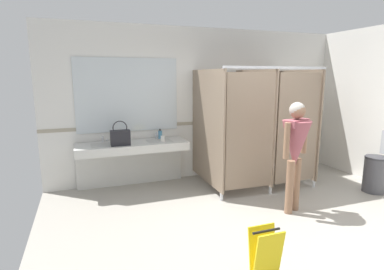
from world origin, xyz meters
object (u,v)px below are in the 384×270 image
(trash_bin, at_px, (375,174))
(paper_cup, at_px, (163,139))
(person_standing, at_px, (296,144))
(handbag, at_px, (120,137))
(wet_floor_sign, at_px, (265,257))
(soap_dispenser, at_px, (160,134))

(trash_bin, height_order, paper_cup, paper_cup)
(person_standing, height_order, handbag, person_standing)
(handbag, xyz_separation_m, wet_floor_sign, (0.95, -2.81, -0.67))
(person_standing, bearing_deg, trash_bin, 5.54)
(trash_bin, xyz_separation_m, wet_floor_sign, (-3.09, -1.44, -0.01))
(trash_bin, height_order, soap_dispenser, soap_dispenser)
(wet_floor_sign, bearing_deg, paper_cup, 94.45)
(person_standing, bearing_deg, paper_cup, 132.87)
(soap_dispenser, height_order, paper_cup, soap_dispenser)
(handbag, relative_size, wet_floor_sign, 0.72)
(wet_floor_sign, bearing_deg, trash_bin, 24.99)
(paper_cup, bearing_deg, person_standing, -47.13)
(soap_dispenser, height_order, wet_floor_sign, soap_dispenser)
(person_standing, xyz_separation_m, handbag, (-2.22, 1.55, -0.04))
(person_standing, distance_m, wet_floor_sign, 1.93)
(person_standing, bearing_deg, handbag, 145.10)
(paper_cup, bearing_deg, trash_bin, -23.46)
(trash_bin, height_order, person_standing, person_standing)
(handbag, xyz_separation_m, soap_dispenser, (0.75, 0.33, -0.06))
(paper_cup, bearing_deg, handbag, -175.05)
(soap_dispenser, xyz_separation_m, paper_cup, (-0.02, -0.27, -0.03))
(person_standing, height_order, paper_cup, person_standing)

